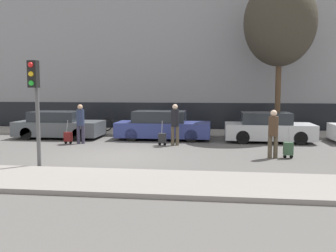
% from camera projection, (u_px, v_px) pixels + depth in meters
% --- Properties ---
extents(ground_plane, '(80.00, 80.00, 0.00)m').
position_uv_depth(ground_plane, '(118.00, 157.00, 13.50)').
color(ground_plane, '#565451').
extents(sidewalk_near, '(28.00, 2.50, 0.12)m').
position_uv_depth(sidewalk_near, '(80.00, 180.00, 9.79)').
color(sidewalk_near, gray).
rests_on(sidewalk_near, ground_plane).
extents(sidewalk_far, '(28.00, 3.00, 0.12)m').
position_uv_depth(sidewalk_far, '(151.00, 132.00, 20.40)').
color(sidewalk_far, gray).
rests_on(sidewalk_far, ground_plane).
extents(building_facade, '(28.00, 2.32, 9.58)m').
position_uv_depth(building_facade, '(160.00, 51.00, 23.22)').
color(building_facade, gray).
rests_on(building_facade, ground_plane).
extents(parked_car_0, '(4.16, 1.90, 1.32)m').
position_uv_depth(parked_car_0, '(59.00, 125.00, 18.47)').
color(parked_car_0, '#4C5156').
rests_on(parked_car_0, ground_plane).
extents(parked_car_1, '(4.48, 1.73, 1.37)m').
position_uv_depth(parked_car_1, '(162.00, 126.00, 17.92)').
color(parked_car_1, navy).
rests_on(parked_car_1, ground_plane).
extents(parked_car_2, '(3.97, 1.86, 1.36)m').
position_uv_depth(parked_car_2, '(268.00, 128.00, 17.16)').
color(parked_car_2, '#B7BABF').
rests_on(parked_car_2, ground_plane).
extents(pedestrian_left, '(0.34, 0.34, 1.75)m').
position_uv_depth(pedestrian_left, '(80.00, 121.00, 16.56)').
color(pedestrian_left, '#383347').
rests_on(pedestrian_left, ground_plane).
extents(trolley_left, '(0.34, 0.29, 1.07)m').
position_uv_depth(trolley_left, '(68.00, 137.00, 16.53)').
color(trolley_left, maroon).
rests_on(trolley_left, ground_plane).
extents(pedestrian_center, '(0.35, 0.34, 1.78)m').
position_uv_depth(pedestrian_center, '(175.00, 122.00, 16.05)').
color(pedestrian_center, '#4C4233').
rests_on(pedestrian_center, ground_plane).
extents(trolley_center, '(0.34, 0.29, 1.07)m').
position_uv_depth(trolley_center, '(162.00, 138.00, 16.08)').
color(trolley_center, '#262628').
rests_on(trolley_center, ground_plane).
extents(pedestrian_right, '(0.35, 0.34, 1.71)m').
position_uv_depth(pedestrian_right, '(273.00, 131.00, 13.07)').
color(pedestrian_right, '#4C4233').
rests_on(pedestrian_right, ground_plane).
extents(trolley_right, '(0.34, 0.29, 1.11)m').
position_uv_depth(trolley_right, '(288.00, 149.00, 13.14)').
color(trolley_right, '#335138').
rests_on(trolley_right, ground_plane).
extents(traffic_light, '(0.28, 0.47, 3.27)m').
position_uv_depth(traffic_light, '(35.00, 92.00, 11.17)').
color(traffic_light, '#515154').
rests_on(traffic_light, ground_plane).
extents(parked_bicycle, '(1.77, 0.06, 0.96)m').
position_uv_depth(parked_bicycle, '(115.00, 124.00, 20.37)').
color(parked_bicycle, black).
rests_on(parked_bicycle, sidewalk_far).
extents(bare_tree_near_crossing, '(3.58, 3.58, 7.80)m').
position_uv_depth(bare_tree_near_crossing, '(280.00, 23.00, 18.60)').
color(bare_tree_near_crossing, '#4C3826').
rests_on(bare_tree_near_crossing, sidewalk_far).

